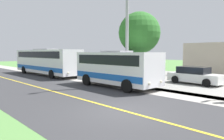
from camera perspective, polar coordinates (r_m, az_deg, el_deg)
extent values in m
plane|color=#548442|center=(9.75, 2.96, -11.03)|extent=(120.00, 120.00, 0.00)
cube|color=#333335|center=(9.75, 2.96, -11.01)|extent=(8.00, 100.00, 0.01)
cube|color=#9E9991|center=(13.90, 17.88, -6.43)|extent=(2.40, 100.00, 0.01)
cube|color=gold|center=(9.75, 2.96, -10.98)|extent=(0.16, 100.00, 0.00)
cube|color=white|center=(16.08, 1.21, 0.73)|extent=(2.42, 7.12, 2.32)
cube|color=blue|center=(16.13, 1.21, -1.44)|extent=(2.46, 6.98, 0.44)
cube|color=black|center=(16.05, 1.22, 2.91)|extent=(2.46, 6.41, 0.70)
cube|color=gray|center=(16.04, 1.22, 5.09)|extent=(1.45, 2.14, 0.12)
cylinder|color=black|center=(15.68, 10.09, -3.35)|extent=(0.25, 0.90, 0.90)
cylinder|color=black|center=(13.82, 4.15, -4.39)|extent=(0.25, 0.90, 0.90)
cylinder|color=black|center=(18.60, -0.98, -2.00)|extent=(0.25, 0.90, 0.90)
cylinder|color=black|center=(17.06, -6.95, -2.65)|extent=(0.25, 0.90, 0.90)
sphere|color=#F2EACC|center=(14.44, 13.24, -3.11)|extent=(0.20, 0.20, 0.20)
sphere|color=#F2EACC|center=(13.35, 10.13, -3.70)|extent=(0.20, 0.20, 0.20)
cube|color=white|center=(25.69, -17.63, 2.36)|extent=(2.42, 11.71, 2.61)
cube|color=blue|center=(25.73, -17.58, 0.69)|extent=(2.46, 11.47, 0.44)
cube|color=black|center=(25.67, -17.67, 4.05)|extent=(2.46, 10.54, 0.70)
cube|color=gray|center=(25.68, -17.70, 5.41)|extent=(1.45, 3.51, 0.12)
cylinder|color=black|center=(23.22, -10.89, -0.72)|extent=(0.25, 0.90, 0.90)
cylinder|color=black|center=(22.00, -16.18, -1.12)|extent=(0.25, 0.90, 0.90)
cylinder|color=black|center=(29.55, -18.58, 0.30)|extent=(0.25, 0.90, 0.90)
cylinder|color=black|center=(28.61, -22.96, 0.02)|extent=(0.25, 0.90, 0.90)
sphere|color=#F2EACC|center=(21.04, -8.81, -0.57)|extent=(0.20, 0.20, 0.20)
sphere|color=#F2EACC|center=(20.31, -11.88, -0.81)|extent=(0.20, 0.20, 0.20)
cylinder|color=#9E9EA3|center=(16.00, 4.14, 9.58)|extent=(0.24, 0.24, 7.98)
cube|color=white|center=(19.07, 21.84, -1.93)|extent=(2.01, 4.48, 0.70)
cube|color=black|center=(19.10, 21.37, 0.01)|extent=(1.64, 2.49, 0.57)
cylinder|color=black|center=(19.35, 26.64, -2.63)|extent=(0.25, 0.65, 0.64)
cylinder|color=black|center=(17.71, 24.43, -3.20)|extent=(0.25, 0.65, 0.64)
cylinder|color=black|center=(20.52, 19.57, -2.00)|extent=(0.25, 0.65, 0.64)
cylinder|color=black|center=(18.98, 16.91, -2.46)|extent=(0.25, 0.65, 0.64)
cylinder|color=#4C3826|center=(18.30, 7.39, 1.16)|extent=(0.36, 0.36, 3.00)
sphere|color=#2D6B28|center=(18.34, 7.49, 10.05)|extent=(3.58, 3.58, 3.58)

